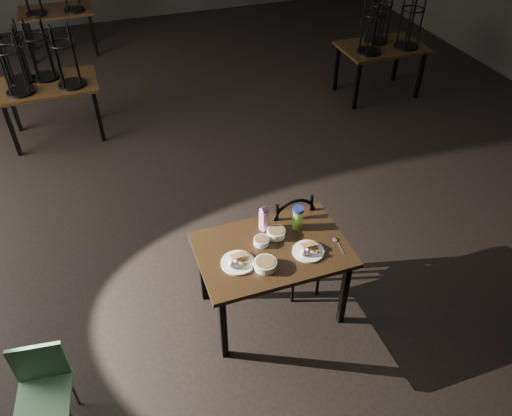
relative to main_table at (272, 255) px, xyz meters
name	(u,v)px	position (x,y,z in m)	size (l,w,h in m)	color
main_table	(272,255)	(0.00, 0.00, 0.00)	(1.20, 0.80, 0.75)	black
plate_left	(238,262)	(-0.31, -0.07, 0.10)	(0.26, 0.26, 0.09)	white
plate_right	(308,250)	(0.25, -0.14, 0.10)	(0.25, 0.25, 0.08)	white
bowl_near	(261,241)	(-0.07, 0.08, 0.11)	(0.13, 0.13, 0.05)	white
bowl_far	(276,233)	(0.08, 0.12, 0.11)	(0.15, 0.15, 0.06)	white
bowl_big	(265,264)	(-0.13, -0.18, 0.11)	(0.18, 0.18, 0.06)	white
juice_carton	(264,219)	(0.01, 0.23, 0.19)	(0.08, 0.08, 0.24)	#88186C
water_bottle	(298,218)	(0.28, 0.16, 0.19)	(0.11, 0.11, 0.21)	#7FD33E
spoon	(336,241)	(0.51, -0.10, 0.08)	(0.05, 0.20, 0.01)	silver
bentwood_chair	(299,240)	(0.33, 0.21, -0.13)	(0.44, 0.43, 0.91)	black
school_chair	(43,386)	(-1.82, -0.46, -0.21)	(0.39, 0.39, 0.76)	#67A172
bg_table_left	(44,80)	(-1.65, 3.69, 0.13)	(1.20, 0.80, 1.48)	black
bg_table_right	(383,44)	(2.96, 3.36, 0.11)	(1.20, 0.80, 1.48)	black
bg_table_far	(56,10)	(-1.42, 6.54, 0.08)	(1.20, 0.80, 1.48)	black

